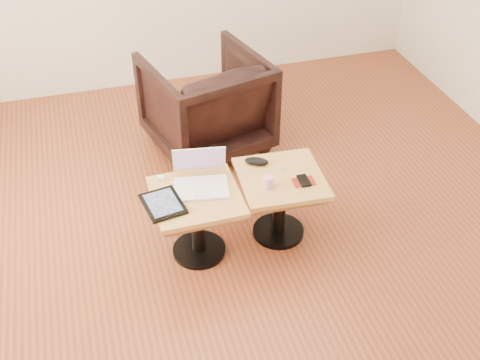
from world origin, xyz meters
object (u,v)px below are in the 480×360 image
object	(u,v)px
armchair	(206,103)
laptop	(201,179)
side_table_left	(197,210)
side_table_right	(280,191)
striped_cup	(268,182)

from	to	relation	value
armchair	laptop	bearing A→B (deg)	60.77
side_table_left	laptop	distance (m)	0.19
side_table_left	side_table_right	xyz separation A→B (m)	(0.54, 0.03, 0.00)
side_table_left	armchair	world-z (taller)	armchair
side_table_right	striped_cup	bearing A→B (deg)	-139.87
laptop	side_table_right	bearing A→B (deg)	2.45
side_table_right	striped_cup	size ratio (longest dim) A/B	6.53
side_table_left	side_table_right	size ratio (longest dim) A/B	0.95
striped_cup	laptop	bearing A→B (deg)	158.99
side_table_left	armchair	xyz separation A→B (m)	(0.34, 1.15, 0.03)
side_table_right	armchair	bearing A→B (deg)	103.69
laptop	striped_cup	world-z (taller)	laptop
side_table_right	laptop	bearing A→B (deg)	176.58
laptop	striped_cup	distance (m)	0.40
side_table_left	striped_cup	world-z (taller)	striped_cup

